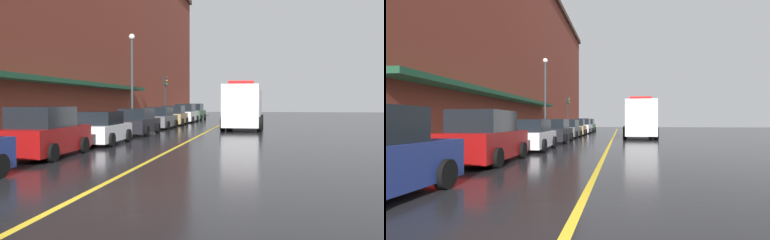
{
  "view_description": "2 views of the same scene",
  "coord_description": "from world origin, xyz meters",
  "views": [
    {
      "loc": [
        3.84,
        -8.15,
        1.99
      ],
      "look_at": [
        -0.13,
        15.25,
        1.01
      ],
      "focal_mm": 40.11,
      "sensor_mm": 36.0,
      "label": 1
    },
    {
      "loc": [
        0.69,
        -4.17,
        1.44
      ],
      "look_at": [
        -2.06,
        15.82,
        1.55
      ],
      "focal_mm": 29.12,
      "sensor_mm": 36.0,
      "label": 2
    }
  ],
  "objects": [
    {
      "name": "parked_car_2",
      "position": [
        -3.87,
        11.19,
        0.74
      ],
      "size": [
        2.21,
        4.18,
        1.55
      ],
      "rotation": [
        0.0,
        0.0,
        1.6
      ],
      "color": "silver",
      "rests_on": "ground"
    },
    {
      "name": "parked_car_6",
      "position": [
        -3.87,
        33.67,
        0.85
      ],
      "size": [
        2.04,
        4.66,
        1.83
      ],
      "rotation": [
        0.0,
        0.0,
        1.57
      ],
      "color": "silver",
      "rests_on": "ground"
    },
    {
      "name": "parked_car_5",
      "position": [
        -4.0,
        28.46,
        0.8
      ],
      "size": [
        2.24,
        4.3,
        1.7
      ],
      "rotation": [
        0.0,
        0.0,
        1.61
      ],
      "color": "#A5844C",
      "rests_on": "ground"
    },
    {
      "name": "parked_car_4",
      "position": [
        -4.0,
        23.32,
        0.77
      ],
      "size": [
        2.18,
        4.28,
        1.63
      ],
      "rotation": [
        0.0,
        0.0,
        1.56
      ],
      "color": "#595B60",
      "rests_on": "ground"
    },
    {
      "name": "parking_meter_3",
      "position": [
        -5.35,
        36.6,
        1.06
      ],
      "size": [
        0.14,
        0.18,
        1.33
      ],
      "color": "#4C4C51",
      "rests_on": "sidewalk_left"
    },
    {
      "name": "parked_car_7",
      "position": [
        -3.94,
        39.42,
        0.86
      ],
      "size": [
        2.17,
        4.44,
        1.85
      ],
      "rotation": [
        0.0,
        0.0,
        1.56
      ],
      "color": "#2D5133",
      "rests_on": "ground"
    },
    {
      "name": "parking_meter_2",
      "position": [
        -5.35,
        36.72,
        1.06
      ],
      "size": [
        0.14,
        0.18,
        1.33
      ],
      "color": "#4C4C51",
      "rests_on": "sidewalk_left"
    },
    {
      "name": "parked_car_1",
      "position": [
        -4.04,
        6.25,
        0.85
      ],
      "size": [
        2.11,
        4.2,
        1.83
      ],
      "rotation": [
        0.0,
        0.0,
        1.58
      ],
      "color": "maroon",
      "rests_on": "ground"
    },
    {
      "name": "brick_building_left",
      "position": [
        -11.55,
        23.99,
        8.63
      ],
      "size": [
        9.46,
        64.0,
        17.24
      ],
      "color": "maroon",
      "rests_on": "ground"
    },
    {
      "name": "traffic_light_near",
      "position": [
        -5.29,
        30.72,
        3.16
      ],
      "size": [
        0.38,
        0.36,
        4.3
      ],
      "color": "#232326",
      "rests_on": "sidewalk_left"
    },
    {
      "name": "sidewalk_left",
      "position": [
        -6.2,
        25.0,
        0.07
      ],
      "size": [
        2.4,
        70.0,
        0.15
      ],
      "primitive_type": "cube",
      "color": "gray",
      "rests_on": "ground"
    },
    {
      "name": "parked_car_3",
      "position": [
        -3.86,
        17.24,
        0.76
      ],
      "size": [
        2.1,
        4.44,
        1.62
      ],
      "rotation": [
        0.0,
        0.0,
        1.58
      ],
      "color": "black",
      "rests_on": "ground"
    },
    {
      "name": "lane_center_stripe",
      "position": [
        0.0,
        25.0,
        0.0
      ],
      "size": [
        0.16,
        70.0,
        0.01
      ],
      "primitive_type": "cube",
      "color": "gold",
      "rests_on": "ground"
    },
    {
      "name": "street_lamp_left",
      "position": [
        -5.95,
        22.75,
        4.4
      ],
      "size": [
        0.44,
        0.44,
        6.94
      ],
      "color": "#33383D",
      "rests_on": "sidewalk_left"
    },
    {
      "name": "parking_meter_0",
      "position": [
        -5.35,
        11.34,
        1.06
      ],
      "size": [
        0.14,
        0.18,
        1.33
      ],
      "color": "#4C4C51",
      "rests_on": "sidewalk_left"
    },
    {
      "name": "box_truck",
      "position": [
        2.3,
        24.24,
        1.64
      ],
      "size": [
        2.89,
        8.87,
        3.44
      ],
      "rotation": [
        0.0,
        0.0,
        -1.58
      ],
      "color": "silver",
      "rests_on": "ground"
    },
    {
      "name": "ground_plane",
      "position": [
        0.0,
        25.0,
        0.0
      ],
      "size": [
        112.0,
        112.0,
        0.0
      ],
      "primitive_type": "plane",
      "color": "black"
    },
    {
      "name": "parking_meter_1",
      "position": [
        -5.35,
        26.47,
        1.06
      ],
      "size": [
        0.14,
        0.18,
        1.33
      ],
      "color": "#4C4C51",
      "rests_on": "sidewalk_left"
    }
  ]
}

